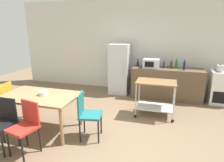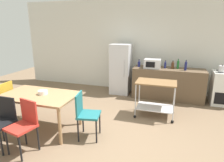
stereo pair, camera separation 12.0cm
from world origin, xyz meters
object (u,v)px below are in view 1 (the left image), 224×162
Objects in this scene: refrigerator at (120,69)px; microwave at (151,63)px; dining_table at (40,99)px; chair_red at (26,124)px; chair_mustard at (2,100)px; fruit_bowl at (43,93)px; bottle_olive_oil at (177,64)px; chair_teal at (87,113)px; bottle_soda at (184,66)px; chair_black at (3,121)px; kettle at (220,68)px; bottle_wine at (138,64)px; bottle_hot_sauce at (171,65)px; bottle_sparkling_water at (164,65)px; stove_oven at (221,87)px; kitchen_cart at (156,93)px.

refrigerator is 3.37× the size of microwave.
chair_red is (0.24, -0.72, -0.15)m from dining_table.
fruit_bowl is (1.10, -0.04, 0.27)m from chair_mustard.
bottle_olive_oil reaches higher than microwave.
bottle_olive_oil reaches higher than chair_mustard.
chair_teal and chair_red have the same top height.
microwave is 0.90m from bottle_soda.
kettle is at bearing 40.36° from chair_black.
refrigerator is at bearing 171.94° from bottle_wine.
microwave is at bearing 52.66° from dining_table.
bottle_hot_sauce reaches higher than bottle_wine.
chair_mustard is 4.23m from bottle_sparkling_water.
stove_oven is 4.03× the size of bottle_hot_sauce.
chair_black is 4.50m from bottle_soda.
refrigerator is at bearing 90.40° from chair_red.
refrigerator is at bearing 178.56° from bottle_olive_oil.
refrigerator reaches higher than kettle.
chair_mustard is 4.62m from bottle_soda.
microwave is at bearing -9.58° from refrigerator.
microwave reaches higher than kettle.
stove_oven is at bearing 34.45° from fruit_bowl.
fruit_bowl is (-0.96, 0.07, 0.27)m from chair_teal.
microwave is (2.16, 3.28, 0.51)m from chair_black.
stove_oven is 1.65m from bottle_sparkling_water.
refrigerator is 1.56m from bottle_hot_sauce.
refrigerator reaches higher than bottle_hot_sauce.
bottle_hot_sauce is (3.54, 2.58, 0.48)m from chair_mustard.
refrigerator is at bearing 139.83° from chair_mustard.
dining_table is 3.82m from bottle_soda.
kitchen_cart is at bearing -51.60° from chair_teal.
refrigerator is 1.03m from microwave.
bottle_olive_oil is at bearing 9.93° from microwave.
stove_oven is 2.15m from kitchen_cart.
bottle_sparkling_water is at bearing 176.18° from kettle.
chair_black is 0.97× the size of stove_oven.
chair_mustard is at bearing -152.31° from stove_oven.
bottle_wine is at bearing 115.66° from kitchen_cart.
stove_oven reaches higher than chair_black.
dining_table is 0.14m from fruit_bowl.
fruit_bowl is (-1.88, -2.52, -0.24)m from microwave.
refrigerator is at bearing 178.40° from stove_oven.
microwave is (0.92, 2.58, 0.51)m from chair_teal.
refrigerator is at bearing 71.57° from fruit_bowl.
microwave is (2.98, 2.48, 0.51)m from chair_mustard.
bottle_olive_oil is at bearing 71.17° from kitchen_cart.
kettle is at bearing 0.86° from bottle_soda.
bottle_hot_sauce is 0.15m from bottle_olive_oil.
kitchen_cart reaches higher than dining_table.
bottle_wine is 0.79× the size of bottle_olive_oil.
chair_teal is (1.03, -0.03, -0.15)m from dining_table.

